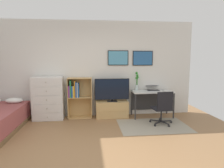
{
  "coord_description": "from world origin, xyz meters",
  "views": [
    {
      "loc": [
        0.05,
        -3.49,
        1.71
      ],
      "look_at": [
        0.61,
        1.5,
        1.04
      ],
      "focal_mm": 33.18,
      "sensor_mm": 36.0,
      "label": 1
    }
  ],
  "objects_px": {
    "dresser": "(48,98)",
    "bookshelf": "(77,95)",
    "laptop": "(153,88)",
    "office_chair": "(163,107)",
    "bamboo_vase": "(137,82)",
    "television": "(112,90)",
    "desk": "(151,95)",
    "tv_stand": "(112,109)",
    "computer_mouse": "(163,90)"
  },
  "relations": [
    {
      "from": "dresser",
      "to": "desk",
      "type": "xyz_separation_m",
      "value": [
        2.88,
        0.01,
        0.01
      ]
    },
    {
      "from": "dresser",
      "to": "laptop",
      "type": "height_order",
      "value": "dresser"
    },
    {
      "from": "dresser",
      "to": "bookshelf",
      "type": "xyz_separation_m",
      "value": [
        0.78,
        0.07,
        0.07
      ]
    },
    {
      "from": "bookshelf",
      "to": "office_chair",
      "type": "distance_m",
      "value": 2.32
    },
    {
      "from": "television",
      "to": "office_chair",
      "type": "distance_m",
      "value": 1.46
    },
    {
      "from": "tv_stand",
      "to": "office_chair",
      "type": "relative_size",
      "value": 1.05
    },
    {
      "from": "dresser",
      "to": "desk",
      "type": "distance_m",
      "value": 2.88
    },
    {
      "from": "bookshelf",
      "to": "laptop",
      "type": "distance_m",
      "value": 2.15
    },
    {
      "from": "tv_stand",
      "to": "desk",
      "type": "relative_size",
      "value": 0.79
    },
    {
      "from": "bamboo_vase",
      "to": "bookshelf",
      "type": "bearing_deg",
      "value": -178.01
    },
    {
      "from": "television",
      "to": "bamboo_vase",
      "type": "distance_m",
      "value": 0.77
    },
    {
      "from": "dresser",
      "to": "television",
      "type": "distance_m",
      "value": 1.75
    },
    {
      "from": "bookshelf",
      "to": "desk",
      "type": "bearing_deg",
      "value": -1.58
    },
    {
      "from": "television",
      "to": "tv_stand",
      "type": "bearing_deg",
      "value": 90.0
    },
    {
      "from": "bamboo_vase",
      "to": "tv_stand",
      "type": "bearing_deg",
      "value": -171.11
    },
    {
      "from": "bookshelf",
      "to": "computer_mouse",
      "type": "bearing_deg",
      "value": -3.59
    },
    {
      "from": "dresser",
      "to": "computer_mouse",
      "type": "relative_size",
      "value": 11.24
    },
    {
      "from": "television",
      "to": "office_chair",
      "type": "height_order",
      "value": "television"
    },
    {
      "from": "computer_mouse",
      "to": "tv_stand",
      "type": "bearing_deg",
      "value": 176.24
    },
    {
      "from": "dresser",
      "to": "computer_mouse",
      "type": "height_order",
      "value": "dresser"
    },
    {
      "from": "dresser",
      "to": "laptop",
      "type": "distance_m",
      "value": 2.93
    },
    {
      "from": "desk",
      "to": "bamboo_vase",
      "type": "bearing_deg",
      "value": 163.91
    },
    {
      "from": "television",
      "to": "office_chair",
      "type": "relative_size",
      "value": 1.12
    },
    {
      "from": "television",
      "to": "laptop",
      "type": "relative_size",
      "value": 2.34
    },
    {
      "from": "office_chair",
      "to": "computer_mouse",
      "type": "xyz_separation_m",
      "value": [
        0.27,
        0.72,
        0.3
      ]
    },
    {
      "from": "bookshelf",
      "to": "tv_stand",
      "type": "xyz_separation_m",
      "value": [
        0.96,
        -0.06,
        -0.43
      ]
    },
    {
      "from": "tv_stand",
      "to": "laptop",
      "type": "distance_m",
      "value": 1.32
    },
    {
      "from": "tv_stand",
      "to": "computer_mouse",
      "type": "height_order",
      "value": "computer_mouse"
    },
    {
      "from": "office_chair",
      "to": "bamboo_vase",
      "type": "distance_m",
      "value": 1.16
    },
    {
      "from": "dresser",
      "to": "laptop",
      "type": "xyz_separation_m",
      "value": [
        2.92,
        0.06,
        0.22
      ]
    },
    {
      "from": "laptop",
      "to": "computer_mouse",
      "type": "xyz_separation_m",
      "value": [
        0.27,
        -0.14,
        -0.05
      ]
    },
    {
      "from": "dresser",
      "to": "tv_stand",
      "type": "xyz_separation_m",
      "value": [
        1.74,
        0.02,
        -0.36
      ]
    },
    {
      "from": "desk",
      "to": "computer_mouse",
      "type": "xyz_separation_m",
      "value": [
        0.32,
        -0.09,
        0.16
      ]
    },
    {
      "from": "office_chair",
      "to": "bamboo_vase",
      "type": "xyz_separation_m",
      "value": [
        -0.46,
        0.93,
        0.53
      ]
    },
    {
      "from": "television",
      "to": "computer_mouse",
      "type": "bearing_deg",
      "value": -2.88
    },
    {
      "from": "dresser",
      "to": "television",
      "type": "relative_size",
      "value": 1.21
    },
    {
      "from": "dresser",
      "to": "television",
      "type": "xyz_separation_m",
      "value": [
        1.74,
        -0.01,
        0.2
      ]
    },
    {
      "from": "office_chair",
      "to": "laptop",
      "type": "height_order",
      "value": "laptop"
    },
    {
      "from": "tv_stand",
      "to": "bookshelf",
      "type": "bearing_deg",
      "value": 176.68
    },
    {
      "from": "computer_mouse",
      "to": "bamboo_vase",
      "type": "bearing_deg",
      "value": 163.75
    },
    {
      "from": "desk",
      "to": "laptop",
      "type": "bearing_deg",
      "value": 46.74
    },
    {
      "from": "tv_stand",
      "to": "office_chair",
      "type": "distance_m",
      "value": 1.46
    },
    {
      "from": "television",
      "to": "computer_mouse",
      "type": "relative_size",
      "value": 9.3
    },
    {
      "from": "tv_stand",
      "to": "office_chair",
      "type": "height_order",
      "value": "office_chair"
    },
    {
      "from": "bookshelf",
      "to": "desk",
      "type": "xyz_separation_m",
      "value": [
        2.1,
        -0.06,
        -0.05
      ]
    },
    {
      "from": "dresser",
      "to": "tv_stand",
      "type": "bearing_deg",
      "value": 0.5
    },
    {
      "from": "office_chair",
      "to": "computer_mouse",
      "type": "bearing_deg",
      "value": 65.41
    },
    {
      "from": "office_chair",
      "to": "laptop",
      "type": "distance_m",
      "value": 0.93
    },
    {
      "from": "office_chair",
      "to": "bamboo_vase",
      "type": "relative_size",
      "value": 1.62
    },
    {
      "from": "television",
      "to": "desk",
      "type": "xyz_separation_m",
      "value": [
        1.14,
        0.02,
        -0.18
      ]
    }
  ]
}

